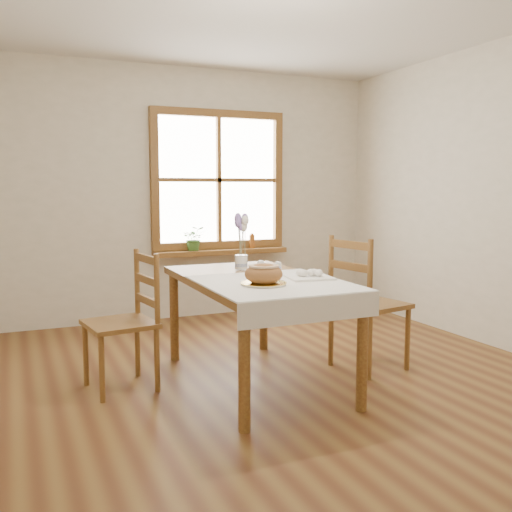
{
  "coord_description": "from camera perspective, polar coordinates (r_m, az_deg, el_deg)",
  "views": [
    {
      "loc": [
        -1.55,
        -3.29,
        1.37
      ],
      "look_at": [
        0.0,
        0.3,
        0.9
      ],
      "focal_mm": 40.0,
      "sensor_mm": 36.0,
      "label": 1
    }
  ],
  "objects": [
    {
      "name": "bread_plate",
      "position": [
        3.6,
        0.77,
        -2.79
      ],
      "size": [
        0.35,
        0.35,
        0.02
      ],
      "primitive_type": "cylinder",
      "rotation": [
        0.0,
        0.0,
        0.27
      ],
      "color": "silver",
      "rests_on": "table_linen"
    },
    {
      "name": "room_walls",
      "position": [
        3.66,
        1.9,
        12.13
      ],
      "size": [
        4.6,
        5.1,
        2.65
      ],
      "color": "silver",
      "rests_on": "ground"
    },
    {
      "name": "chair_right",
      "position": [
        4.41,
        11.29,
        -4.56
      ],
      "size": [
        0.58,
        0.56,
        1.01
      ],
      "primitive_type": null,
      "rotation": [
        0.0,
        0.0,
        1.77
      ],
      "color": "olive",
      "rests_on": "ground"
    },
    {
      "name": "lavender_bouquet",
      "position": [
        4.28,
        -1.51,
        2.09
      ],
      "size": [
        0.17,
        0.17,
        0.32
      ],
      "primitive_type": null,
      "color": "#7D61AD",
      "rests_on": "flower_vase"
    },
    {
      "name": "salt_shaker",
      "position": [
        4.02,
        0.49,
        -1.13
      ],
      "size": [
        0.05,
        0.05,
        0.1
      ],
      "primitive_type": "cylinder",
      "rotation": [
        0.0,
        0.0,
        0.0
      ],
      "color": "silver",
      "rests_on": "table_linen"
    },
    {
      "name": "window_sill",
      "position": [
        6.09,
        -3.5,
        0.43
      ],
      "size": [
        1.46,
        0.2,
        0.05
      ],
      "color": "olive",
      "rests_on": "ground"
    },
    {
      "name": "potted_plant",
      "position": [
        5.98,
        -6.21,
        1.49
      ],
      "size": [
        0.28,
        0.3,
        0.2
      ],
      "primitive_type": "imported",
      "rotation": [
        0.0,
        0.0,
        -0.23
      ],
      "color": "#3C6C2B",
      "rests_on": "window_sill"
    },
    {
      "name": "amber_bottle",
      "position": [
        6.21,
        -0.41,
        1.56
      ],
      "size": [
        0.06,
        0.06,
        0.16
      ],
      "primitive_type": "cylinder",
      "rotation": [
        0.0,
        0.0,
        -0.06
      ],
      "color": "#A5591E",
      "rests_on": "window_sill"
    },
    {
      "name": "bread_loaf",
      "position": [
        3.59,
        0.77,
        -1.62
      ],
      "size": [
        0.24,
        0.24,
        0.13
      ],
      "primitive_type": "ellipsoid",
      "color": "#A36E3A",
      "rests_on": "bread_plate"
    },
    {
      "name": "pepper_shaker",
      "position": [
        4.08,
        2.23,
        -1.14
      ],
      "size": [
        0.05,
        0.05,
        0.09
      ],
      "primitive_type": "cylinder",
      "rotation": [
        0.0,
        0.0,
        -0.05
      ],
      "color": "silver",
      "rests_on": "table_linen"
    },
    {
      "name": "eggs",
      "position": [
        3.86,
        5.41,
        -1.7
      ],
      "size": [
        0.25,
        0.23,
        0.05
      ],
      "primitive_type": null,
      "rotation": [
        0.0,
        0.0,
        -0.14
      ],
      "color": "white",
      "rests_on": "egg_napkin"
    },
    {
      "name": "flower_vase",
      "position": [
        4.31,
        -1.5,
        -0.72
      ],
      "size": [
        0.11,
        0.11,
        0.11
      ],
      "primitive_type": "cylinder",
      "rotation": [
        0.0,
        0.0,
        0.21
      ],
      "color": "silver",
      "rests_on": "dining_table"
    },
    {
      "name": "ground",
      "position": [
        3.89,
        1.8,
        -13.78
      ],
      "size": [
        5.0,
        5.0,
        0.0
      ],
      "primitive_type": "plane",
      "color": "brown",
      "rests_on": "ground"
    },
    {
      "name": "chair_left",
      "position": [
        4.0,
        -13.47,
        -6.39
      ],
      "size": [
        0.52,
        0.5,
        0.94
      ],
      "primitive_type": null,
      "rotation": [
        0.0,
        0.0,
        -1.42
      ],
      "color": "olive",
      "rests_on": "ground"
    },
    {
      "name": "window",
      "position": [
        6.12,
        -3.77,
        7.59
      ],
      "size": [
        1.46,
        0.08,
        1.46
      ],
      "color": "olive",
      "rests_on": "ground"
    },
    {
      "name": "dining_table",
      "position": [
        3.98,
        0.0,
        -3.36
      ],
      "size": [
        0.9,
        1.6,
        0.75
      ],
      "color": "olive",
      "rests_on": "ground"
    },
    {
      "name": "table_linen",
      "position": [
        3.69,
        1.87,
        -2.76
      ],
      "size": [
        0.91,
        0.99,
        0.01
      ],
      "primitive_type": "cube",
      "color": "white",
      "rests_on": "dining_table"
    },
    {
      "name": "egg_napkin",
      "position": [
        3.87,
        5.4,
        -2.16
      ],
      "size": [
        0.32,
        0.29,
        0.01
      ],
      "primitive_type": "cube",
      "rotation": [
        0.0,
        0.0,
        -0.14
      ],
      "color": "white",
      "rests_on": "table_linen"
    }
  ]
}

